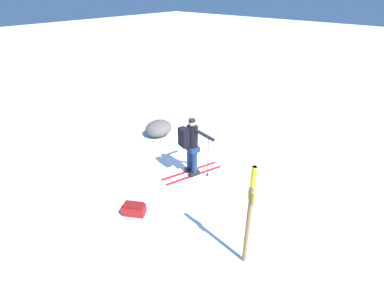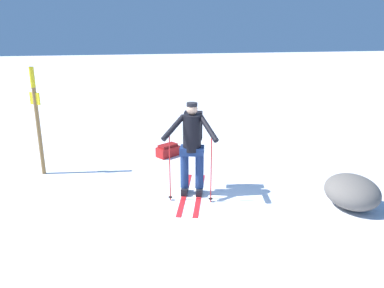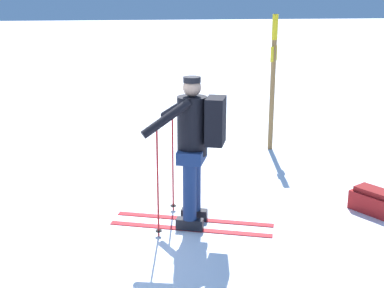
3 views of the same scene
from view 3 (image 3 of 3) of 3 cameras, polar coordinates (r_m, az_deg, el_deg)
ground_plane at (r=6.38m, az=-6.79°, el=-7.77°), size 80.00×80.00×0.00m
skier at (r=5.81m, az=0.30°, el=0.19°), size 1.86×1.04×1.70m
dropped_backpack at (r=6.79m, az=18.81°, el=-5.80°), size 0.52×0.60×0.29m
trail_marker at (r=8.76m, az=8.65°, el=7.63°), size 0.16×0.21×2.20m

